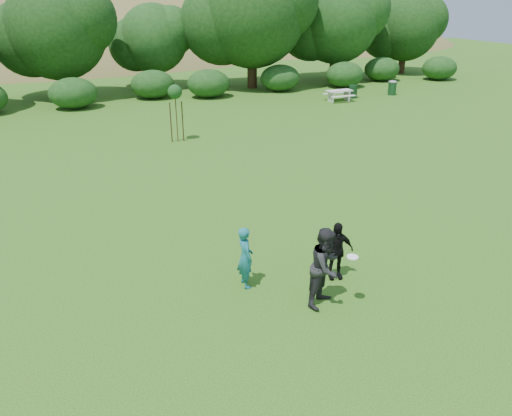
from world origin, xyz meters
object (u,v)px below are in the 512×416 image
at_px(trash_can_lidded, 392,87).
at_px(sapling, 175,93).
at_px(trash_can_near, 353,92).
at_px(picnic_table, 339,94).
at_px(player_teal, 245,257).
at_px(player_grey, 326,267).
at_px(player_black, 336,251).

bearing_deg(trash_can_lidded, sapling, -160.40).
xyz_separation_m(trash_can_near, picnic_table, (-1.54, -0.64, 0.07)).
bearing_deg(trash_can_lidded, player_teal, -133.92).
bearing_deg(trash_can_near, player_teal, -128.51).
bearing_deg(player_grey, sapling, 55.90).
distance_m(player_black, sapling, 14.63).
height_order(trash_can_near, picnic_table, trash_can_near).
distance_m(player_teal, trash_can_near, 26.16).
distance_m(trash_can_near, sapling, 16.00).
distance_m(trash_can_near, picnic_table, 1.67).
relative_size(player_black, sapling, 0.56).
bearing_deg(trash_can_lidded, player_black, -129.62).
relative_size(picnic_table, trash_can_lidded, 1.71).
height_order(sapling, picnic_table, sapling).
height_order(player_grey, sapling, sapling).
height_order(player_black, picnic_table, player_black).
height_order(trash_can_near, sapling, sapling).
relative_size(player_teal, sapling, 0.58).
bearing_deg(sapling, trash_can_lidded, 19.60).
xyz_separation_m(player_grey, trash_can_lidded, (18.13, 21.82, -0.45)).
relative_size(player_grey, player_black, 1.25).
xyz_separation_m(player_teal, sapling, (1.78, 14.01, 1.60)).
bearing_deg(sapling, trash_can_near, 23.99).
bearing_deg(trash_can_near, player_grey, -124.04).
xyz_separation_m(player_black, picnic_table, (12.44, 20.35, -0.28)).
bearing_deg(player_teal, player_black, -102.16).
relative_size(player_black, trash_can_near, 1.76).
relative_size(player_teal, player_black, 1.04).
bearing_deg(player_grey, player_black, 15.07).
relative_size(trash_can_near, sapling, 0.32).
relative_size(player_black, picnic_table, 0.88).
bearing_deg(player_teal, sapling, -6.67).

